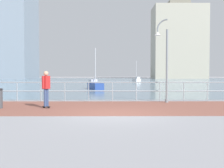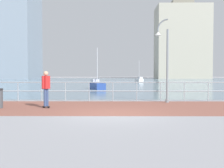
{
  "view_description": "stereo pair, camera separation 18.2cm",
  "coord_description": "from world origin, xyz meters",
  "px_view_note": "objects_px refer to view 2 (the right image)",
  "views": [
    {
      "loc": [
        -0.14,
        -10.76,
        1.61
      ],
      "look_at": [
        -0.04,
        3.04,
        1.1
      ],
      "focal_mm": 43.29,
      "sensor_mm": 36.0,
      "label": 1
    },
    {
      "loc": [
        0.04,
        -10.76,
        1.61
      ],
      "look_at": [
        -0.04,
        3.04,
        1.1
      ],
      "focal_mm": 43.29,
      "sensor_mm": 36.0,
      "label": 2
    }
  ],
  "objects_px": {
    "skateboarder": "(46,86)",
    "sailboat_yellow": "(139,80)",
    "lamppost": "(164,56)",
    "sailboat_red": "(97,85)"
  },
  "relations": [
    {
      "from": "skateboarder",
      "to": "sailboat_yellow",
      "type": "xyz_separation_m",
      "value": [
        8.43,
        42.4,
        -0.64
      ]
    },
    {
      "from": "skateboarder",
      "to": "sailboat_yellow",
      "type": "bearing_deg",
      "value": 78.76
    },
    {
      "from": "lamppost",
      "to": "sailboat_yellow",
      "type": "distance_m",
      "value": 39.95
    },
    {
      "from": "skateboarder",
      "to": "sailboat_red",
      "type": "height_order",
      "value": "sailboat_red"
    },
    {
      "from": "skateboarder",
      "to": "sailboat_yellow",
      "type": "distance_m",
      "value": 43.23
    },
    {
      "from": "lamppost",
      "to": "sailboat_yellow",
      "type": "height_order",
      "value": "lamppost"
    },
    {
      "from": "sailboat_yellow",
      "to": "skateboarder",
      "type": "bearing_deg",
      "value": -101.24
    },
    {
      "from": "skateboarder",
      "to": "sailboat_red",
      "type": "bearing_deg",
      "value": 84.9
    },
    {
      "from": "skateboarder",
      "to": "sailboat_red",
      "type": "relative_size",
      "value": 0.4
    },
    {
      "from": "sailboat_yellow",
      "to": "sailboat_red",
      "type": "relative_size",
      "value": 0.99
    }
  ]
}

